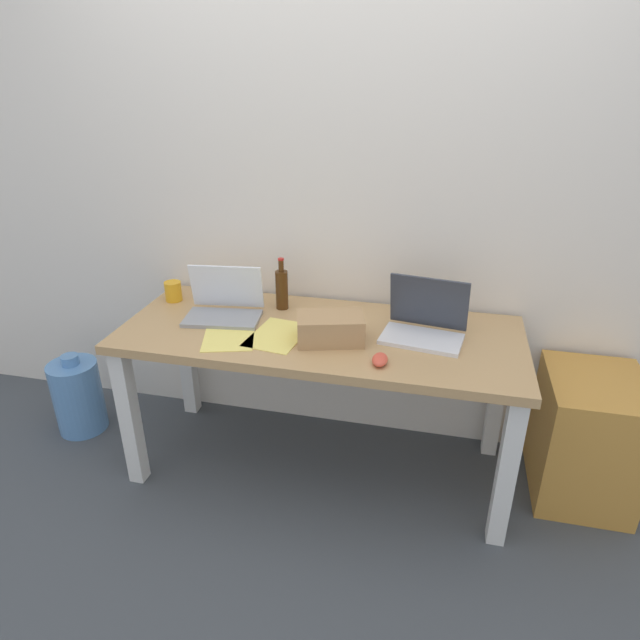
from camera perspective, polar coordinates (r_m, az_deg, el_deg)
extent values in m
plane|color=#42474C|center=(2.76, 0.00, -14.77)|extent=(8.00, 8.00, 0.00)
cube|color=silver|center=(2.56, 2.16, 14.56)|extent=(5.20, 0.08, 2.60)
cube|color=tan|center=(2.37, 0.00, -1.53)|extent=(1.73, 0.70, 0.04)
cube|color=silver|center=(2.61, -19.28, -9.58)|extent=(0.07, 0.07, 0.69)
cube|color=silver|center=(2.30, 18.89, -14.91)|extent=(0.07, 0.07, 0.69)
cube|color=silver|center=(3.03, -13.72, -3.66)|extent=(0.07, 0.07, 0.69)
cube|color=silver|center=(2.77, 18.04, -7.26)|extent=(0.07, 0.07, 0.69)
cube|color=gray|center=(2.49, -10.13, 0.18)|extent=(0.35, 0.23, 0.02)
cube|color=white|center=(2.53, -9.74, 3.49)|extent=(0.34, 0.09, 0.21)
cube|color=silver|center=(2.30, 10.54, -2.01)|extent=(0.35, 0.24, 0.02)
cube|color=#333842|center=(2.34, 11.30, 1.83)|extent=(0.33, 0.10, 0.23)
cylinder|color=#47280F|center=(2.54, -4.01, 3.15)|extent=(0.06, 0.06, 0.18)
cylinder|color=#47280F|center=(2.50, -4.09, 5.68)|extent=(0.02, 0.02, 0.05)
cylinder|color=#B21E19|center=(2.49, -4.12, 6.36)|extent=(0.03, 0.03, 0.01)
ellipsoid|color=#D84C38|center=(2.11, 6.28, -4.13)|extent=(0.06, 0.10, 0.03)
cube|color=tan|center=(2.25, 1.09, -0.88)|extent=(0.31, 0.23, 0.11)
cylinder|color=gold|center=(2.73, -15.09, 2.92)|extent=(0.08, 0.08, 0.09)
cube|color=#F4E06B|center=(2.32, -4.44, -1.57)|extent=(0.25, 0.32, 0.00)
cube|color=#F4E06B|center=(2.35, -9.47, -1.56)|extent=(0.29, 0.34, 0.00)
cylinder|color=#598CC6|center=(3.15, -23.98, -7.34)|extent=(0.25, 0.25, 0.39)
cylinder|color=#598CC6|center=(3.04, -24.70, -3.84)|extent=(0.09, 0.09, 0.05)
cube|color=#C68938|center=(2.72, 26.03, -10.92)|extent=(0.40, 0.48, 0.57)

